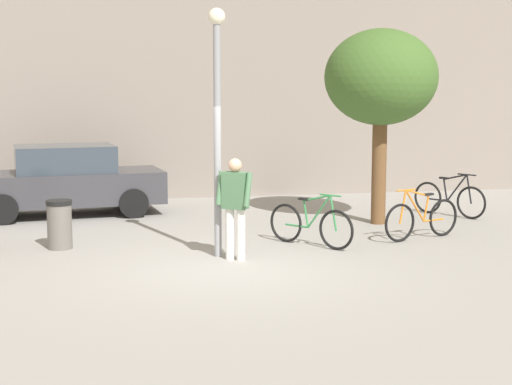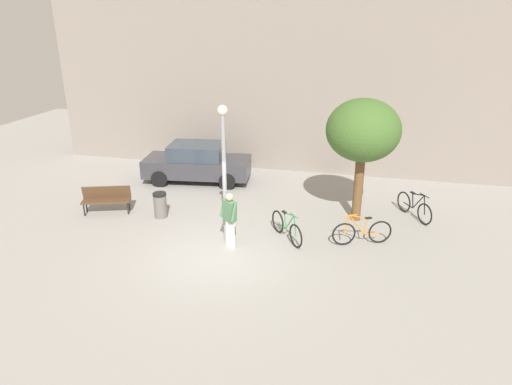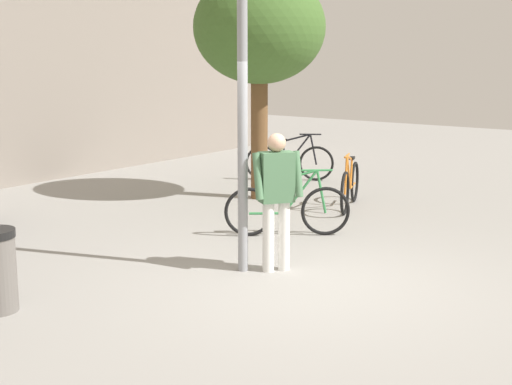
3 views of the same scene
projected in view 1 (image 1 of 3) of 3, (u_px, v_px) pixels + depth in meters
ground_plane at (231, 269)px, 12.07m from camera, size 36.00×36.00×0.00m
building_facade at (174, 57)px, 20.25m from camera, size 19.76×2.00×7.21m
lamppost at (217, 108)px, 12.63m from camera, size 0.28×0.28×4.07m
person_by_lamppost at (235, 202)px, 12.56m from camera, size 0.61×0.53×1.67m
plaza_tree at (381, 79)px, 15.69m from camera, size 2.30×2.30×3.99m
bicycle_green at (311, 225)px, 13.75m from camera, size 1.18×1.44×0.97m
bicycle_black at (449, 199)px, 16.97m from camera, size 1.00×1.56×0.97m
bicycle_orange at (422, 219)px, 14.39m from camera, size 1.71×0.68×0.97m
parked_car_charcoal at (66, 180)px, 17.03m from camera, size 4.38×2.22×1.55m
trash_bin at (60, 224)px, 13.52m from camera, size 0.45×0.45×0.86m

